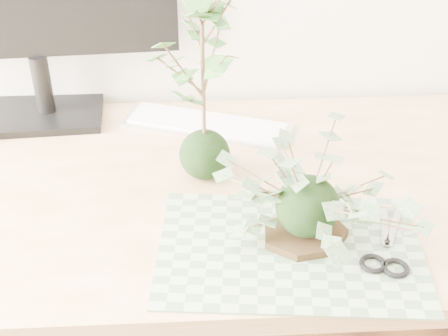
{
  "coord_description": "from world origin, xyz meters",
  "views": [
    {
      "loc": [
        -0.05,
        0.23,
        1.46
      ],
      "look_at": [
        0.0,
        1.14,
        0.84
      ],
      "focal_mm": 50.0,
      "sensor_mm": 36.0,
      "label": 1
    }
  ],
  "objects_px": {
    "ivy_kokedama": "(310,182)",
    "keyboard": "(207,125)",
    "maple_kokedama": "(202,38)",
    "desk": "(230,219)"
  },
  "relations": [
    {
      "from": "ivy_kokedama",
      "to": "keyboard",
      "type": "relative_size",
      "value": 0.96
    },
    {
      "from": "maple_kokedama",
      "to": "keyboard",
      "type": "bearing_deg",
      "value": 86.94
    },
    {
      "from": "desk",
      "to": "maple_kokedama",
      "type": "xyz_separation_m",
      "value": [
        -0.05,
        0.03,
        0.38
      ]
    },
    {
      "from": "ivy_kokedama",
      "to": "desk",
      "type": "bearing_deg",
      "value": 124.52
    },
    {
      "from": "desk",
      "to": "keyboard",
      "type": "xyz_separation_m",
      "value": [
        -0.04,
        0.22,
        0.09
      ]
    },
    {
      "from": "ivy_kokedama",
      "to": "maple_kokedama",
      "type": "xyz_separation_m",
      "value": [
        -0.17,
        0.21,
        0.17
      ]
    },
    {
      "from": "maple_kokedama",
      "to": "keyboard",
      "type": "xyz_separation_m",
      "value": [
        0.01,
        0.19,
        -0.29
      ]
    },
    {
      "from": "ivy_kokedama",
      "to": "maple_kokedama",
      "type": "bearing_deg",
      "value": 129.27
    },
    {
      "from": "ivy_kokedama",
      "to": "keyboard",
      "type": "distance_m",
      "value": 0.44
    },
    {
      "from": "keyboard",
      "to": "maple_kokedama",
      "type": "bearing_deg",
      "value": -73.23
    }
  ]
}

